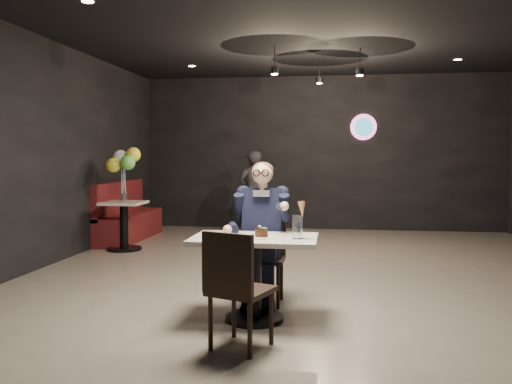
% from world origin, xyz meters
% --- Properties ---
extents(floor, '(9.00, 9.00, 0.00)m').
position_xyz_m(floor, '(0.00, 0.00, 0.00)').
color(floor, slate).
rests_on(floor, ground).
extents(wall_sign, '(0.50, 0.06, 0.50)m').
position_xyz_m(wall_sign, '(0.80, 4.47, 2.00)').
color(wall_sign, pink).
rests_on(wall_sign, floor).
extents(pendant_lights, '(1.40, 1.20, 0.36)m').
position_xyz_m(pendant_lights, '(0.00, 2.00, 2.88)').
color(pendant_lights, black).
rests_on(pendant_lights, floor).
extents(main_table, '(1.10, 0.70, 0.75)m').
position_xyz_m(main_table, '(-0.44, -1.53, 0.38)').
color(main_table, silver).
rests_on(main_table, floor).
extents(chair_far, '(0.42, 0.46, 0.92)m').
position_xyz_m(chair_far, '(-0.44, -0.98, 0.46)').
color(chair_far, black).
rests_on(chair_far, floor).
extents(chair_near, '(0.55, 0.58, 0.92)m').
position_xyz_m(chair_near, '(-0.44, -2.22, 0.46)').
color(chair_near, black).
rests_on(chair_near, floor).
extents(seated_man, '(0.60, 0.80, 1.44)m').
position_xyz_m(seated_man, '(-0.44, -0.98, 0.72)').
color(seated_man, black).
rests_on(seated_man, floor).
extents(dessert_plate, '(0.23, 0.23, 0.01)m').
position_xyz_m(dessert_plate, '(-0.35, -1.58, 0.76)').
color(dessert_plate, white).
rests_on(dessert_plate, main_table).
extents(cake_slice, '(0.12, 0.11, 0.07)m').
position_xyz_m(cake_slice, '(-0.37, -1.58, 0.80)').
color(cake_slice, black).
rests_on(cake_slice, dessert_plate).
extents(mint_leaf, '(0.06, 0.04, 0.01)m').
position_xyz_m(mint_leaf, '(-0.35, -1.62, 0.84)').
color(mint_leaf, '#2B843C').
rests_on(mint_leaf, cake_slice).
extents(sundae_glass, '(0.09, 0.09, 0.20)m').
position_xyz_m(sundae_glass, '(-0.06, -1.57, 0.85)').
color(sundae_glass, silver).
rests_on(sundae_glass, main_table).
extents(wafer_cone, '(0.09, 0.09, 0.14)m').
position_xyz_m(wafer_cone, '(-0.02, -1.59, 1.00)').
color(wafer_cone, '#AF7348').
rests_on(wafer_cone, sundae_glass).
extents(booth_bench, '(0.50, 2.01, 1.00)m').
position_xyz_m(booth_bench, '(-3.25, 2.69, 0.50)').
color(booth_bench, '#4E1210').
rests_on(booth_bench, floor).
extents(side_table, '(0.61, 0.61, 0.76)m').
position_xyz_m(side_table, '(-2.95, 1.69, 0.38)').
color(side_table, silver).
rests_on(side_table, floor).
extents(balloon_vase, '(0.10, 0.10, 0.16)m').
position_xyz_m(balloon_vase, '(-2.95, 1.69, 0.83)').
color(balloon_vase, silver).
rests_on(balloon_vase, side_table).
extents(balloon_bunch, '(0.41, 0.41, 0.68)m').
position_xyz_m(balloon_bunch, '(-2.95, 1.69, 1.24)').
color(balloon_bunch, yellow).
rests_on(balloon_bunch, balloon_vase).
extents(passerby, '(0.67, 0.60, 1.54)m').
position_xyz_m(passerby, '(-1.24, 3.69, 0.77)').
color(passerby, black).
rests_on(passerby, floor).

